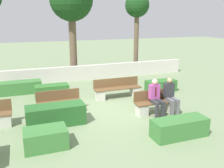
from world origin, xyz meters
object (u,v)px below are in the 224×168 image
object	(u,v)px
person_seated_woman	(170,94)
tree_center_left	(71,1)
bench_left_side	(59,105)
person_seated_man	(156,95)
tree_center_right	(137,8)
bench_front	(156,105)
bench_back	(118,90)

from	to	relation	value
person_seated_woman	tree_center_left	distance (m)	8.19
bench_left_side	person_seated_man	size ratio (longest dim) A/B	1.22
tree_center_left	tree_center_right	distance (m)	4.28
person_seated_man	tree_center_right	bearing A→B (deg)	69.75
bench_front	bench_back	size ratio (longest dim) A/B	0.78
tree_center_right	bench_front	bearing A→B (deg)	-109.82
bench_back	tree_center_right	world-z (taller)	tree_center_right
person_seated_woman	bench_left_side	bearing A→B (deg)	160.95
tree_center_left	tree_center_right	size ratio (longest dim) A/B	1.14
person_seated_man	person_seated_woman	world-z (taller)	person_seated_man
bench_back	tree_center_left	xyz separation A→B (m)	(-1.02, 4.57, 4.06)
bench_left_side	bench_front	bearing A→B (deg)	-12.12
bench_left_side	tree_center_left	world-z (taller)	tree_center_left
person_seated_man	tree_center_right	size ratio (longest dim) A/B	0.27
bench_front	tree_center_right	xyz separation A→B (m)	(2.57, 7.13, 3.75)
bench_back	bench_front	bearing A→B (deg)	-80.80
tree_center_left	bench_front	bearing A→B (deg)	-76.14
bench_left_side	bench_back	distance (m)	2.97
bench_front	tree_center_left	size ratio (longest dim) A/B	0.29
tree_center_left	tree_center_right	bearing A→B (deg)	3.96
tree_center_left	tree_center_right	xyz separation A→B (m)	(4.26, 0.29, -0.33)
bench_front	person_seated_man	xyz separation A→B (m)	(-0.11, -0.14, 0.42)
bench_back	tree_center_right	distance (m)	6.94
bench_front	bench_back	distance (m)	2.36
bench_left_side	tree_center_left	distance (m)	7.16
bench_front	tree_center_left	world-z (taller)	tree_center_left
bench_left_side	person_seated_woman	xyz separation A→B (m)	(3.98, -1.37, 0.42)
bench_front	bench_left_side	size ratio (longest dim) A/B	1.03
person_seated_woman	tree_center_left	world-z (taller)	tree_center_left
bench_left_side	bench_back	world-z (taller)	same
bench_left_side	tree_center_left	size ratio (longest dim) A/B	0.29
bench_front	person_seated_man	distance (m)	0.46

